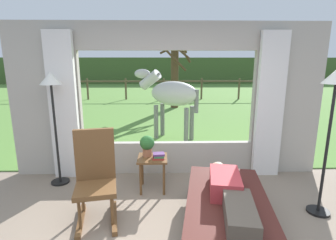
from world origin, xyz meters
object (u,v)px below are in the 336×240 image
(potted_plant, at_px, (147,144))
(pasture_tree, at_px, (175,72))
(floor_lamp_right, at_px, (334,99))
(side_table, at_px, (153,163))
(book_stack, at_px, (159,156))
(floor_lamp_left, at_px, (52,95))
(horse, at_px, (171,94))
(rocking_chair, at_px, (96,177))
(reclining_person, at_px, (229,192))
(recliner_sofa, at_px, (227,214))

(potted_plant, bearing_deg, pasture_tree, 83.90)
(floor_lamp_right, bearing_deg, side_table, 162.74)
(potted_plant, xyz_separation_m, floor_lamp_right, (2.25, -0.74, 0.79))
(book_stack, relative_size, floor_lamp_left, 0.10)
(floor_lamp_right, height_order, horse, floor_lamp_right)
(rocking_chair, height_order, side_table, rocking_chair)
(book_stack, distance_m, horse, 2.80)
(reclining_person, relative_size, horse, 0.83)
(book_stack, height_order, horse, horse)
(floor_lamp_left, xyz_separation_m, pasture_tree, (2.20, 7.03, 0.12))
(side_table, distance_m, potted_plant, 0.29)
(recliner_sofa, bearing_deg, floor_lamp_right, 24.58)
(rocking_chair, bearing_deg, horse, 62.01)
(floor_lamp_left, bearing_deg, book_stack, -11.16)
(floor_lamp_right, bearing_deg, reclining_person, -162.92)
(potted_plant, relative_size, floor_lamp_left, 0.18)
(rocking_chair, xyz_separation_m, potted_plant, (0.59, 0.77, 0.16))
(book_stack, bearing_deg, pasture_tree, 85.34)
(potted_plant, bearing_deg, reclining_person, -49.73)
(potted_plant, height_order, book_stack, potted_plant)
(potted_plant, height_order, floor_lamp_left, floor_lamp_left)
(potted_plant, relative_size, floor_lamp_right, 0.17)
(pasture_tree, bearing_deg, reclining_person, -88.72)
(floor_lamp_right, bearing_deg, pasture_tree, 100.52)
(book_stack, distance_m, floor_lamp_right, 2.36)
(recliner_sofa, height_order, floor_lamp_left, floor_lamp_left)
(reclining_person, bearing_deg, pasture_tree, 100.80)
(rocking_chair, height_order, floor_lamp_right, floor_lamp_right)
(recliner_sofa, xyz_separation_m, horse, (-0.52, 3.69, 0.94))
(recliner_sofa, relative_size, side_table, 3.51)
(side_table, bearing_deg, pasture_tree, 84.57)
(floor_lamp_left, xyz_separation_m, horse, (1.88, 2.41, -0.27))
(recliner_sofa, distance_m, horse, 3.84)
(potted_plant, bearing_deg, rocking_chair, -127.47)
(side_table, height_order, pasture_tree, pasture_tree)
(book_stack, distance_m, pasture_tree, 7.44)
(recliner_sofa, distance_m, reclining_person, 0.31)
(pasture_tree, bearing_deg, book_stack, -94.66)
(rocking_chair, bearing_deg, floor_lamp_left, 120.18)
(reclining_person, relative_size, potted_plant, 4.48)
(side_table, relative_size, pasture_tree, 0.17)
(floor_lamp_left, height_order, floor_lamp_right, floor_lamp_right)
(recliner_sofa, height_order, book_stack, book_stack)
(floor_lamp_left, height_order, horse, floor_lamp_left)
(recliner_sofa, distance_m, potted_plant, 1.53)
(floor_lamp_right, bearing_deg, rocking_chair, -179.38)
(reclining_person, bearing_deg, book_stack, 137.27)
(side_table, height_order, floor_lamp_left, floor_lamp_left)
(recliner_sofa, xyz_separation_m, pasture_tree, (-0.19, 8.31, 1.33))
(side_table, bearing_deg, floor_lamp_left, 170.26)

